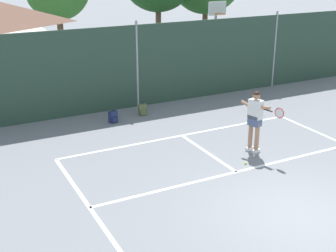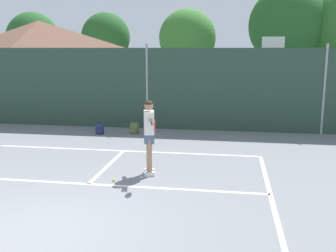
# 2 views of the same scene
# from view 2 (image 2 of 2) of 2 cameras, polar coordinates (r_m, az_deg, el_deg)

# --- Properties ---
(ground_plane) EXTENTS (120.00, 120.00, 0.00)m
(ground_plane) POSITION_cam_2_polar(r_m,az_deg,el_deg) (7.28, -18.51, -14.54)
(ground_plane) COLOR slate
(court_markings) EXTENTS (8.30, 11.10, 0.01)m
(court_markings) POSITION_cam_2_polar(r_m,az_deg,el_deg) (7.80, -16.28, -12.59)
(court_markings) COLOR white
(court_markings) RESTS_ON ground
(chainlink_fence) EXTENTS (26.09, 0.09, 3.25)m
(chainlink_fence) POSITION_cam_2_polar(r_m,az_deg,el_deg) (15.18, -3.06, 5.43)
(chainlink_fence) COLOR #284233
(chainlink_fence) RESTS_ON ground
(basketball_hoop) EXTENTS (0.90, 0.67, 3.55)m
(basketball_hoop) POSITION_cam_2_polar(r_m,az_deg,el_deg) (16.98, 14.86, 8.26)
(basketball_hoop) COLOR #9E9EA3
(basketball_hoop) RESTS_ON ground
(clubhouse_building) EXTENTS (7.38, 4.55, 4.42)m
(clubhouse_building) POSITION_cam_2_polar(r_m,az_deg,el_deg) (20.84, -17.97, 8.52)
(clubhouse_building) COLOR beige
(clubhouse_building) RESTS_ON ground
(treeline_backdrop) EXTENTS (25.37, 4.63, 6.97)m
(treeline_backdrop) POSITION_cam_2_polar(r_m,az_deg,el_deg) (26.52, 10.27, 13.37)
(treeline_backdrop) COLOR brown
(treeline_backdrop) RESTS_ON ground
(tennis_player) EXTENTS (0.50, 1.38, 1.85)m
(tennis_player) POSITION_cam_2_polar(r_m,az_deg,el_deg) (9.56, -2.76, -0.72)
(tennis_player) COLOR silver
(tennis_player) RESTS_ON ground
(tennis_ball) EXTENTS (0.07, 0.07, 0.07)m
(tennis_ball) POSITION_cam_2_polar(r_m,az_deg,el_deg) (9.45, -7.89, -7.76)
(tennis_ball) COLOR #CCE033
(tennis_ball) RESTS_ON ground
(backpack_navy) EXTENTS (0.31, 0.29, 0.46)m
(backpack_navy) POSITION_cam_2_polar(r_m,az_deg,el_deg) (14.55, -9.91, -0.40)
(backpack_navy) COLOR navy
(backpack_navy) RESTS_ON ground
(backpack_olive) EXTENTS (0.31, 0.28, 0.46)m
(backpack_olive) POSITION_cam_2_polar(r_m,az_deg,el_deg) (14.44, -4.90, -0.36)
(backpack_olive) COLOR #566038
(backpack_olive) RESTS_ON ground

